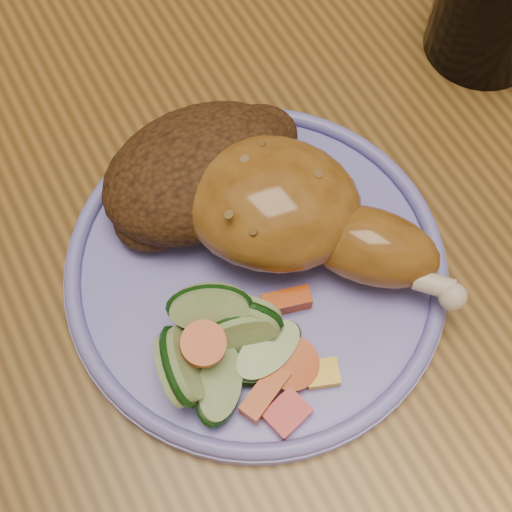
{
  "coord_description": "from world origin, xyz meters",
  "views": [
    {
      "loc": [
        -0.14,
        -0.22,
        1.17
      ],
      "look_at": [
        -0.05,
        -0.06,
        0.78
      ],
      "focal_mm": 50.0,
      "sensor_mm": 36.0,
      "label": 1
    }
  ],
  "objects": [
    {
      "name": "rice_pilaf",
      "position": [
        -0.05,
        0.0,
        0.78
      ],
      "size": [
        0.14,
        0.09,
        0.06
      ],
      "color": "#432610",
      "rests_on": "plate"
    },
    {
      "name": "dining_table",
      "position": [
        0.0,
        0.0,
        0.67
      ],
      "size": [
        0.9,
        1.4,
        0.75
      ],
      "color": "brown",
      "rests_on": "ground"
    },
    {
      "name": "chicken_leg",
      "position": [
        -0.02,
        -0.05,
        0.79
      ],
      "size": [
        0.16,
        0.18,
        0.06
      ],
      "color": "#915C1E",
      "rests_on": "plate"
    },
    {
      "name": "plate_rim",
      "position": [
        -0.05,
        -0.06,
        0.77
      ],
      "size": [
        0.24,
        0.24,
        0.01
      ],
      "primitive_type": "torus",
      "color": "#736ECB",
      "rests_on": "plate"
    },
    {
      "name": "vegetable_pile",
      "position": [
        -0.09,
        -0.11,
        0.78
      ],
      "size": [
        0.11,
        0.11,
        0.06
      ],
      "color": "#A50A05",
      "rests_on": "plate"
    },
    {
      "name": "plate",
      "position": [
        -0.05,
        -0.06,
        0.76
      ],
      "size": [
        0.24,
        0.24,
        0.01
      ],
      "primitive_type": "cylinder",
      "color": "#736ECB",
      "rests_on": "dining_table"
    },
    {
      "name": "ground",
      "position": [
        0.0,
        0.0,
        0.0
      ],
      "size": [
        4.0,
        4.0,
        0.0
      ],
      "primitive_type": "plane",
      "color": "#52371C",
      "rests_on": "ground"
    }
  ]
}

